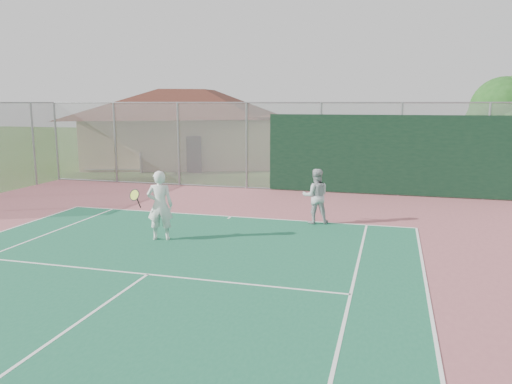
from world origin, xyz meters
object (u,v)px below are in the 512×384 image
Objects in this scene: clubhouse at (188,119)px; tree at (506,112)px; bleachers at (120,160)px; player_grey_back at (316,197)px; player_white_front at (160,206)px.

clubhouse is 16.32m from tree.
clubhouse reaches higher than bleachers.
bleachers is 14.69m from player_grey_back.
bleachers is 0.68× the size of tree.
tree is 16.20m from player_white_front.
tree is 2.93× the size of player_grey_back.
player_grey_back is at bearing -55.94° from bleachers.
clubhouse reaches higher than player_grey_back.
player_white_front is at bearing -129.73° from tree.
player_grey_back is at bearing -157.96° from player_white_front.
bleachers is 14.29m from player_white_front.
bleachers is 2.00× the size of player_grey_back.
player_grey_back reaches higher than bleachers.
bleachers is (-2.34, -3.73, -2.01)m from clubhouse.
tree is 2.62× the size of player_white_front.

